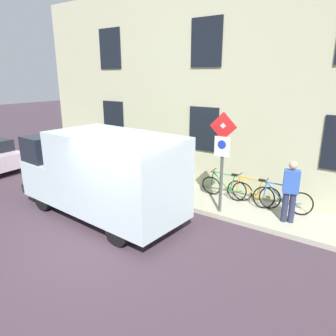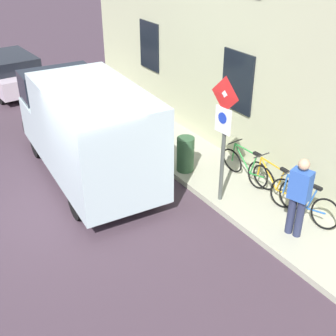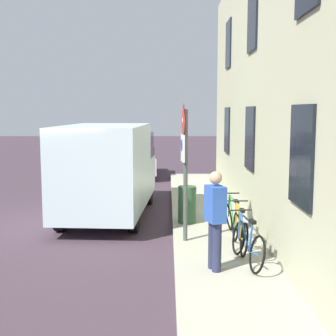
# 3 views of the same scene
# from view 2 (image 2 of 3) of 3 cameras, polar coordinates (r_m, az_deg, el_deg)

# --- Properties ---
(ground_plane) EXTENTS (80.00, 80.00, 0.00)m
(ground_plane) POSITION_cam_2_polar(r_m,az_deg,el_deg) (10.18, -11.99, -5.66)
(ground_plane) COLOR #40303B
(sidewalk_slab) EXTENTS (1.86, 17.56, 0.14)m
(sidewalk_slab) POSITION_cam_2_polar(r_m,az_deg,el_deg) (11.63, 4.74, 0.12)
(sidewalk_slab) COLOR #A6A58F
(sidewalk_slab) RESTS_ON ground_plane
(building_facade) EXTENTS (0.75, 15.56, 6.93)m
(building_facade) POSITION_cam_2_polar(r_m,az_deg,el_deg) (11.23, 10.94, 17.23)
(building_facade) COLOR #B7B792
(building_facade) RESTS_ON ground_plane
(sign_post_stacked) EXTENTS (0.16, 0.56, 2.79)m
(sign_post_stacked) POSITION_cam_2_polar(r_m,az_deg,el_deg) (9.33, 7.18, 5.66)
(sign_post_stacked) COLOR #474C47
(sign_post_stacked) RESTS_ON sidewalk_slab
(delivery_van) EXTENTS (2.33, 5.44, 2.50)m
(delivery_van) POSITION_cam_2_polar(r_m,az_deg,el_deg) (10.91, -10.43, 5.09)
(delivery_van) COLOR silver
(delivery_van) RESTS_ON ground_plane
(parked_hatchback) EXTENTS (1.96, 4.09, 1.38)m
(parked_hatchback) POSITION_cam_2_polar(r_m,az_deg,el_deg) (18.12, -19.76, 11.66)
(parked_hatchback) COLOR #C1AEBE
(parked_hatchback) RESTS_ON ground_plane
(bicycle_blue) EXTENTS (0.50, 1.72, 0.89)m
(bicycle_blue) POSITION_cam_2_polar(r_m,az_deg,el_deg) (9.85, 17.03, -4.12)
(bicycle_blue) COLOR black
(bicycle_blue) RESTS_ON sidewalk_slab
(bicycle_orange) EXTENTS (0.46, 1.71, 0.89)m
(bicycle_orange) POSITION_cam_2_polar(r_m,az_deg,el_deg) (10.33, 13.44, -1.90)
(bicycle_orange) COLOR black
(bicycle_orange) RESTS_ON sidewalk_slab
(bicycle_green) EXTENTS (0.46, 1.72, 0.89)m
(bicycle_green) POSITION_cam_2_polar(r_m,az_deg,el_deg) (10.86, 10.18, 0.11)
(bicycle_green) COLOR black
(bicycle_green) RESTS_ON sidewalk_slab
(pedestrian) EXTENTS (0.37, 0.46, 1.72)m
(pedestrian) POSITION_cam_2_polar(r_m,az_deg,el_deg) (8.96, 16.50, -3.37)
(pedestrian) COLOR #262B47
(pedestrian) RESTS_ON sidewalk_slab
(litter_bin) EXTENTS (0.44, 0.44, 0.90)m
(litter_bin) POSITION_cam_2_polar(r_m,az_deg,el_deg) (11.12, 2.26, 1.80)
(litter_bin) COLOR #2D5133
(litter_bin) RESTS_ON sidewalk_slab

